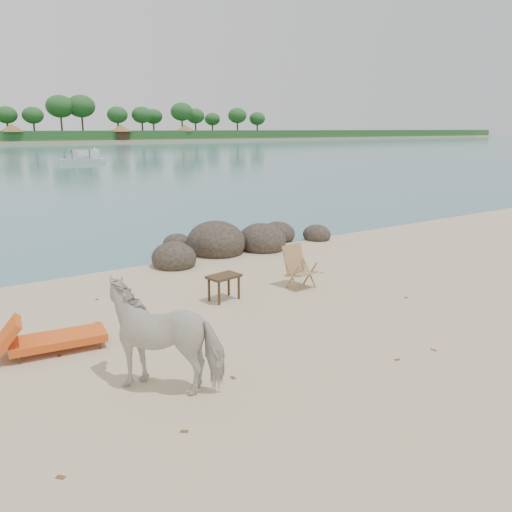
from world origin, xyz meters
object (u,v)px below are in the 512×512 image
(lounge_chair, at_px, (58,336))
(deck_chair, at_px, (301,269))
(boulders, at_px, (233,243))
(side_table, at_px, (224,289))
(cow, at_px, (166,335))

(lounge_chair, height_order, deck_chair, deck_chair)
(boulders, bearing_deg, side_table, -123.71)
(cow, relative_size, side_table, 2.63)
(boulders, distance_m, deck_chair, 4.13)
(lounge_chair, distance_m, deck_chair, 5.52)
(side_table, distance_m, lounge_chair, 3.63)
(cow, distance_m, side_table, 3.69)
(side_table, distance_m, deck_chair, 1.96)
(cow, bearing_deg, side_table, -179.92)
(boulders, distance_m, side_table, 4.60)
(side_table, height_order, lounge_chair, lounge_chair)
(cow, xyz_separation_m, deck_chair, (4.44, 2.41, -0.28))
(side_table, bearing_deg, deck_chair, -17.34)
(lounge_chair, relative_size, deck_chair, 1.94)
(cow, bearing_deg, boulders, -174.52)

